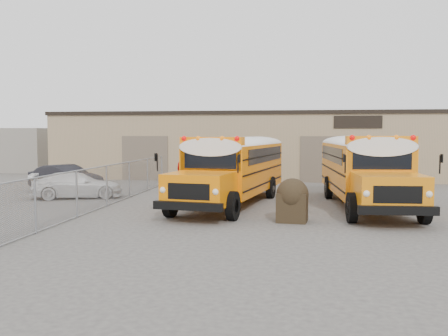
# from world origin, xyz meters

# --- Properties ---
(ground) EXTENTS (120.00, 120.00, 0.00)m
(ground) POSITION_xyz_m (0.00, 0.00, 0.00)
(ground) COLOR #484442
(ground) RESTS_ON ground
(warehouse) EXTENTS (30.20, 10.20, 4.67)m
(warehouse) POSITION_xyz_m (-0.00, 19.99, 2.37)
(warehouse) COLOR #8D7A57
(warehouse) RESTS_ON ground
(chainlink_fence) EXTENTS (0.07, 18.07, 1.81)m
(chainlink_fence) POSITION_xyz_m (-6.00, 3.00, 0.90)
(chainlink_fence) COLOR gray
(chainlink_fence) RESTS_ON ground
(distant_building_left) EXTENTS (8.00, 6.00, 3.60)m
(distant_building_left) POSITION_xyz_m (-22.00, 22.00, 1.80)
(distant_building_left) COLOR gray
(distant_building_left) RESTS_ON ground
(school_bus_left) EXTENTS (4.21, 10.81, 3.08)m
(school_bus_left) POSITION_xyz_m (0.38, 11.09, 1.78)
(school_bus_left) COLOR orange
(school_bus_left) RESTS_ON ground
(school_bus_right) EXTENTS (3.30, 10.83, 3.13)m
(school_bus_right) POSITION_xyz_m (4.73, 11.39, 1.81)
(school_bus_right) COLOR orange
(school_bus_right) RESTS_ON ground
(tarp_bundle) EXTENTS (1.16, 1.16, 1.58)m
(tarp_bundle) POSITION_xyz_m (2.03, 0.34, 0.81)
(tarp_bundle) COLOR black
(tarp_bundle) RESTS_ON ground
(car_white) EXTENTS (4.71, 3.21, 1.27)m
(car_white) POSITION_xyz_m (-8.52, 5.50, 0.63)
(car_white) COLOR white
(car_white) RESTS_ON ground
(car_dark) EXTENTS (4.68, 3.13, 1.46)m
(car_dark) POSITION_xyz_m (-10.35, 8.06, 0.73)
(car_dark) COLOR black
(car_dark) RESTS_ON ground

